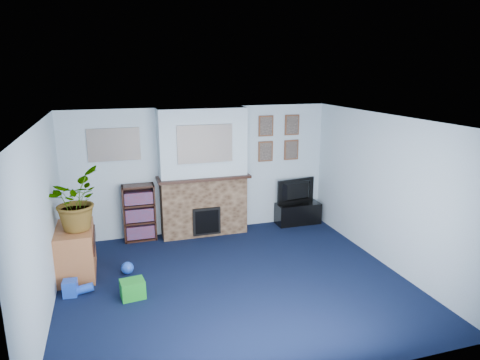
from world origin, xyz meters
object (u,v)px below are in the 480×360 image
object	(u,v)px
television	(298,192)
bookshelf	(139,214)
tv_stand	(298,213)
sideboard	(76,253)

from	to	relation	value
television	bookshelf	bearing A→B (deg)	-10.68
tv_stand	television	size ratio (longest dim) A/B	1.05
tv_stand	sideboard	xyz separation A→B (m)	(-4.19, -1.04, 0.12)
sideboard	television	bearing A→B (deg)	14.15
tv_stand	television	bearing A→B (deg)	90.00
television	sideboard	xyz separation A→B (m)	(-4.19, -1.06, -0.32)
tv_stand	bookshelf	distance (m)	3.16
tv_stand	sideboard	size ratio (longest dim) A/B	0.93
television	sideboard	size ratio (longest dim) A/B	0.88
bookshelf	television	bearing A→B (deg)	-1.03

